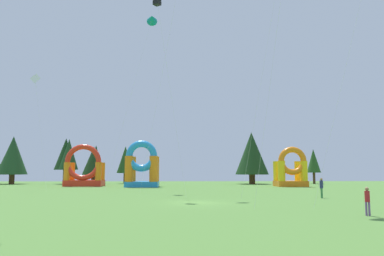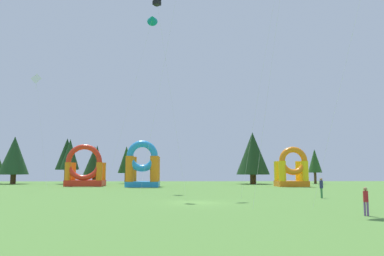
# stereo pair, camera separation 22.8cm
# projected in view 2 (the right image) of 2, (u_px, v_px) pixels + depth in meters

# --- Properties ---
(ground_plane) EXTENTS (120.00, 120.00, 0.00)m
(ground_plane) POSITION_uv_depth(u_px,v_px,m) (195.00, 203.00, 29.21)
(ground_plane) COLOR #548438
(kite_teal_delta) EXTENTS (6.18, 1.56, 22.85)m
(kite_teal_delta) POSITION_uv_depth(u_px,v_px,m) (152.00, 19.00, 49.48)
(kite_teal_delta) COLOR #0C7F7A
(kite_teal_delta) RESTS_ON ground_plane
(kite_black_box) EXTENTS (3.41, 2.54, 19.98)m
(kite_black_box) POSITION_uv_depth(u_px,v_px,m) (157.00, 1.00, 38.49)
(kite_black_box) COLOR black
(kite_black_box) RESTS_ON ground_plane
(kite_white_diamond) EXTENTS (3.93, 4.01, 15.49)m
(kite_white_diamond) POSITION_uv_depth(u_px,v_px,m) (37.00, 80.00, 52.62)
(kite_white_diamond) COLOR white
(kite_white_diamond) RESTS_ON ground_plane
(person_far_side) EXTENTS (0.36, 0.36, 1.56)m
(person_far_side) POSITION_uv_depth(u_px,v_px,m) (366.00, 199.00, 20.91)
(person_far_side) COLOR #724C8C
(person_far_side) RESTS_ON ground_plane
(person_left_edge) EXTENTS (0.32, 0.32, 1.81)m
(person_left_edge) POSITION_uv_depth(u_px,v_px,m) (321.00, 186.00, 34.31)
(person_left_edge) COLOR #33723F
(person_left_edge) RESTS_ON ground_plane
(inflatable_orange_dome) EXTENTS (4.62, 4.05, 6.16)m
(inflatable_orange_dome) POSITION_uv_depth(u_px,v_px,m) (292.00, 172.00, 59.61)
(inflatable_orange_dome) COLOR orange
(inflatable_orange_dome) RESTS_ON ground_plane
(inflatable_red_slide) EXTENTS (5.91, 3.65, 6.63)m
(inflatable_red_slide) POSITION_uv_depth(u_px,v_px,m) (85.00, 171.00, 60.73)
(inflatable_red_slide) COLOR red
(inflatable_red_slide) RESTS_ON ground_plane
(inflatable_blue_arch) EXTENTS (4.94, 4.55, 6.99)m
(inflatable_blue_arch) POSITION_uv_depth(u_px,v_px,m) (143.00, 169.00, 58.05)
(inflatable_blue_arch) COLOR #268CD8
(inflatable_blue_arch) RESTS_ON ground_plane
(tree_row_3) EXTENTS (5.36, 5.36, 8.83)m
(tree_row_3) POSITION_uv_depth(u_px,v_px,m) (14.00, 155.00, 70.91)
(tree_row_3) COLOR #4C331E
(tree_row_3) RESTS_ON ground_plane
(tree_row_4) EXTENTS (4.10, 4.10, 8.51)m
(tree_row_4) POSITION_uv_depth(u_px,v_px,m) (67.00, 154.00, 71.49)
(tree_row_4) COLOR #4C331E
(tree_row_4) RESTS_ON ground_plane
(tree_row_5) EXTENTS (3.45, 3.45, 8.25)m
(tree_row_5) POSITION_uv_depth(u_px,v_px,m) (70.00, 155.00, 70.34)
(tree_row_5) COLOR #4C331E
(tree_row_5) RESTS_ON ground_plane
(tree_row_6) EXTENTS (2.79, 2.79, 7.35)m
(tree_row_6) POSITION_uv_depth(u_px,v_px,m) (97.00, 158.00, 73.98)
(tree_row_6) COLOR #4C331E
(tree_row_6) RESTS_ON ground_plane
(tree_row_7) EXTENTS (4.06, 4.06, 6.89)m
(tree_row_7) POSITION_uv_depth(u_px,v_px,m) (95.00, 161.00, 69.87)
(tree_row_7) COLOR #4C331E
(tree_row_7) RESTS_ON ground_plane
(tree_row_8) EXTENTS (3.23, 3.23, 7.19)m
(tree_row_8) POSITION_uv_depth(u_px,v_px,m) (126.00, 160.00, 73.94)
(tree_row_8) COLOR #4C331E
(tree_row_8) RESTS_ON ground_plane
(tree_row_9) EXTENTS (6.13, 6.13, 9.60)m
(tree_row_9) POSITION_uv_depth(u_px,v_px,m) (253.00, 153.00, 70.90)
(tree_row_9) COLOR #4C331E
(tree_row_9) RESTS_ON ground_plane
(tree_row_10) EXTENTS (2.59, 2.59, 6.54)m
(tree_row_10) POSITION_uv_depth(u_px,v_px,m) (315.00, 161.00, 72.36)
(tree_row_10) COLOR #4C331E
(tree_row_10) RESTS_ON ground_plane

